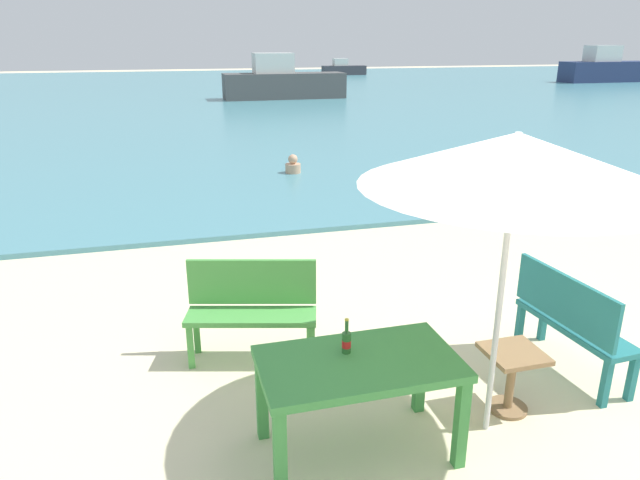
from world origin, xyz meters
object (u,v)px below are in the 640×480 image
(swimmer_person, at_px, (293,166))
(boat_sailboat, at_px, (606,69))
(bench_teal_center, at_px, (570,317))
(picnic_table_green, at_px, (359,374))
(boat_tanker, at_px, (343,69))
(patio_umbrella, at_px, (515,160))
(bench_green_left, at_px, (252,304))
(side_table_wood, at_px, (512,372))
(boat_fishing_trawler, at_px, (283,82))
(beer_bottle_amber, at_px, (346,341))

(swimmer_person, xyz_separation_m, boat_sailboat, (27.52, 22.79, 0.72))
(swimmer_person, bearing_deg, bench_teal_center, -85.88)
(picnic_table_green, relative_size, boat_sailboat, 0.21)
(boat_tanker, bearing_deg, bench_teal_center, -104.98)
(patio_umbrella, relative_size, bench_green_left, 1.84)
(side_table_wood, height_order, boat_sailboat, boat_sailboat)
(swimmer_person, distance_m, boat_tanker, 37.71)
(boat_sailboat, xyz_separation_m, boat_fishing_trawler, (-24.21, -5.93, -0.09))
(patio_umbrella, bearing_deg, bench_green_left, 135.09)
(bench_green_left, distance_m, swimmer_person, 7.72)
(beer_bottle_amber, relative_size, bench_teal_center, 0.22)
(picnic_table_green, bearing_deg, boat_sailboat, 47.54)
(boat_tanker, bearing_deg, patio_umbrella, -106.13)
(patio_umbrella, relative_size, boat_sailboat, 0.34)
(boat_tanker, relative_size, boat_sailboat, 0.54)
(boat_tanker, bearing_deg, picnic_table_green, -107.38)
(bench_green_left, xyz_separation_m, swimmer_person, (2.07, 7.43, -0.30))
(patio_umbrella, xyz_separation_m, boat_tanker, (12.90, 44.61, -1.56))
(beer_bottle_amber, distance_m, side_table_wood, 1.49)
(bench_teal_center, bearing_deg, swimmer_person, 94.12)
(beer_bottle_amber, distance_m, swimmer_person, 9.02)
(side_table_wood, height_order, boat_tanker, boat_tanker)
(side_table_wood, bearing_deg, boat_fishing_trawler, 82.22)
(beer_bottle_amber, distance_m, boat_fishing_trawler, 26.18)
(boat_tanker, height_order, boat_fishing_trawler, boat_fishing_trawler)
(patio_umbrella, height_order, boat_tanker, patio_umbrella)
(bench_teal_center, relative_size, bench_green_left, 0.97)
(bench_green_left, height_order, boat_fishing_trawler, boat_fishing_trawler)
(patio_umbrella, bearing_deg, boat_sailboat, 48.61)
(side_table_wood, bearing_deg, bench_teal_center, 25.34)
(beer_bottle_amber, bearing_deg, boat_tanker, 72.52)
(boat_tanker, xyz_separation_m, boat_fishing_trawler, (-9.09, -18.75, 0.31))
(picnic_table_green, distance_m, boat_sailboat, 43.06)
(swimmer_person, bearing_deg, bench_green_left, -105.59)
(picnic_table_green, relative_size, side_table_wood, 2.59)
(boat_fishing_trawler, bearing_deg, boat_tanker, 64.13)
(boat_tanker, height_order, boat_sailboat, boat_sailboat)
(boat_tanker, bearing_deg, side_table_wood, -105.83)
(patio_umbrella, bearing_deg, beer_bottle_amber, 172.67)
(picnic_table_green, distance_m, bench_green_left, 1.63)
(boat_tanker, xyz_separation_m, boat_sailboat, (15.12, -12.82, 0.40))
(bench_teal_center, relative_size, boat_fishing_trawler, 0.20)
(picnic_table_green, bearing_deg, bench_green_left, 108.58)
(picnic_table_green, xyz_separation_m, bench_green_left, (-0.52, 1.54, -0.11))
(patio_umbrella, xyz_separation_m, side_table_wood, (0.30, 0.17, -1.76))
(picnic_table_green, xyz_separation_m, boat_fishing_trawler, (4.86, 25.84, 0.21))
(boat_tanker, bearing_deg, bench_green_left, -108.58)
(boat_tanker, relative_size, boat_fishing_trawler, 0.61)
(boat_sailboat, bearing_deg, picnic_table_green, -132.46)
(patio_umbrella, relative_size, bench_teal_center, 1.88)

